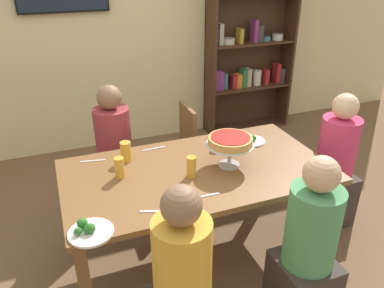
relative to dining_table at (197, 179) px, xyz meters
The scene contains 20 objects.
ground_plane 0.66m from the dining_table, ahead, with size 12.00×12.00×0.00m, color brown.
rear_partition 2.32m from the dining_table, 90.00° to the left, with size 8.00×0.12×2.80m, color beige.
dining_table is the anchor object (origin of this frame).
bookshelf 2.54m from the dining_table, 53.81° to the left, with size 1.10×0.30×2.21m.
diner_head_east 1.21m from the dining_table, ahead, with size 0.34×0.34×1.15m.
diner_far_left 0.95m from the dining_table, 117.78° to the left, with size 0.34×0.34×1.15m.
diner_near_right 0.88m from the dining_table, 63.03° to the right, with size 0.34×0.34×1.15m.
chair_far_right 0.92m from the dining_table, 67.12° to the left, with size 0.40×0.40×0.87m.
deep_dish_pizza_stand 0.35m from the dining_table, ahead, with size 0.33×0.33×0.22m.
salad_plate_near_diner 0.90m from the dining_table, 152.09° to the right, with size 0.24×0.24×0.07m.
salad_plate_far_diner 0.62m from the dining_table, 23.16° to the left, with size 0.21×0.21×0.07m.
beer_glass_amber_tall 0.18m from the dining_table, 134.35° to the right, with size 0.06×0.06×0.15m, color gold.
beer_glass_amber_short 0.55m from the dining_table, 145.23° to the left, with size 0.08×0.08×0.15m, color gold.
beer_glass_amber_spare 0.55m from the dining_table, behind, with size 0.07×0.07×0.15m, color gold.
water_glass_clear_near 0.40m from the dining_table, 41.76° to the left, with size 0.07×0.07×0.10m, color white.
cutlery_fork_near 0.55m from the dining_table, 138.37° to the right, with size 0.18×0.02×0.01m, color silver.
cutlery_knife_near 0.76m from the dining_table, 150.10° to the left, with size 0.18×0.02×0.01m, color silver.
cutlery_fork_far 0.34m from the dining_table, 102.61° to the right, with size 0.18×0.02×0.01m, color silver.
cutlery_knife_far 0.77m from the dining_table, 30.37° to the right, with size 0.18×0.02×0.01m, color silver.
cutlery_spare_fork 0.46m from the dining_table, 115.82° to the left, with size 0.18×0.02×0.01m, color silver.
Camera 1 is at (-0.86, -2.12, 2.08)m, focal length 35.69 mm.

